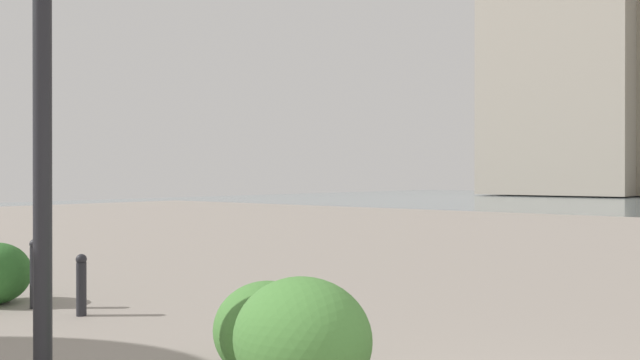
% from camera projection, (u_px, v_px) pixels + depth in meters
% --- Properties ---
extents(building_annex, '(14.17, 14.50, 27.75)m').
position_uv_depth(building_annex, '(568.00, 61.00, 64.37)').
color(building_annex, '#9E9384').
rests_on(building_annex, ground).
extents(lamppost, '(0.98, 0.28, 4.13)m').
position_uv_depth(lamppost, '(42.00, 42.00, 4.79)').
color(lamppost, '#232328').
rests_on(lamppost, ground).
extents(bollard_near, '(0.13, 0.13, 0.76)m').
position_uv_depth(bollard_near, '(81.00, 283.00, 7.53)').
color(bollard_near, '#232328').
rests_on(bollard_near, ground).
extents(bollard_mid, '(0.13, 0.13, 0.90)m').
position_uv_depth(bollard_mid, '(35.00, 272.00, 7.96)').
color(bollard_mid, '#232328').
rests_on(bollard_mid, ground).
extents(shrub_wide, '(1.10, 0.99, 0.93)m').
position_uv_depth(shrub_wide, '(302.00, 339.00, 4.66)').
color(shrub_wide, '#477F38').
rests_on(shrub_wide, ground).
extents(shrub_tall, '(0.97, 0.87, 0.82)m').
position_uv_depth(shrub_tall, '(268.00, 331.00, 5.14)').
color(shrub_tall, '#477F38').
rests_on(shrub_tall, ground).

